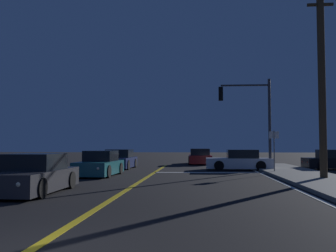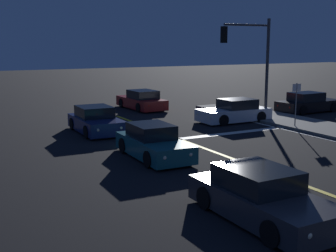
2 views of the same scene
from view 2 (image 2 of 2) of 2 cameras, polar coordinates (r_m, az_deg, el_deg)
name	(u,v)px [view 2 (image 2 of 2)]	position (r m, az deg, el deg)	size (l,w,h in m)	color
lane_line_center	(295,182)	(15.75, 15.66, -6.77)	(0.20, 31.60, 0.01)	gold
stop_bar	(234,133)	(23.56, 8.25, -0.86)	(6.46, 0.50, 0.01)	silver
car_distant_tail_white	(234,112)	(26.92, 8.37, 1.77)	(4.34, 1.98, 1.34)	silver
car_side_waiting_navy	(96,121)	(23.73, -9.09, 0.61)	(2.06, 4.19, 1.34)	navy
car_far_approaching_teal	(153,143)	(18.26, -1.88, -2.18)	(1.91, 4.24, 1.34)	#195960
car_following_oncoming_charcoal	(262,198)	(12.17, 11.71, -8.83)	(2.00, 4.45, 1.34)	#2D2D33
car_lead_oncoming_black	(308,103)	(31.85, 17.23, 2.73)	(4.68, 1.99, 1.34)	black
car_parked_curb_red	(142,101)	(31.92, -3.34, 3.20)	(2.07, 4.62, 1.34)	maroon
traffic_signal_near_right	(252,54)	(26.71, 10.55, 8.89)	(3.38, 0.28, 5.98)	#38383D
street_sign_corner	(296,98)	(25.33, 15.85, 3.42)	(0.56, 0.06, 2.48)	slate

